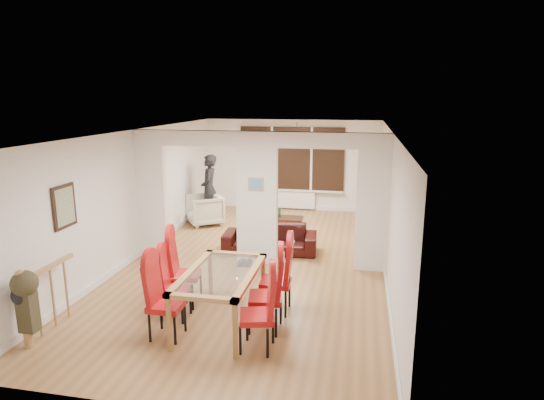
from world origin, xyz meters
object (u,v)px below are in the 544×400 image
(dining_table, at_px, (221,298))
(sofa, at_px, (270,238))
(dining_chair_lc, at_px, (185,270))
(dining_chair_la, at_px, (166,299))
(dining_chair_rb, at_px, (265,292))
(television, at_px, (360,218))
(bottle, at_px, (279,212))
(dining_chair_rc, at_px, (276,277))
(coffee_table, at_px, (282,222))
(dining_chair_lb, at_px, (175,286))
(dining_chair_ra, at_px, (257,310))
(armchair, at_px, (205,210))
(person, at_px, (209,189))
(bowl, at_px, (274,216))

(dining_table, relative_size, sofa, 0.88)
(dining_chair_lc, relative_size, sofa, 0.58)
(dining_chair_la, distance_m, dining_chair_rb, 1.36)
(television, xyz_separation_m, bottle, (-2.02, -0.14, 0.08))
(dining_chair_rc, bearing_deg, coffee_table, 96.31)
(dining_chair_lb, xyz_separation_m, dining_chair_ra, (1.38, -0.61, 0.04))
(dining_chair_ra, bearing_deg, dining_chair_rb, 76.09)
(dining_chair_lc, height_order, dining_chair_rb, dining_chair_rb)
(dining_chair_ra, bearing_deg, armchair, 101.66)
(person, bearing_deg, coffee_table, 72.20)
(sofa, relative_size, bowl, 8.48)
(sofa, relative_size, bottle, 7.72)
(armchair, bearing_deg, dining_chair_la, -19.81)
(dining_chair_la, xyz_separation_m, coffee_table, (0.60, 5.68, -0.43))
(dining_table, bearing_deg, bowl, 92.36)
(dining_table, bearing_deg, armchair, 111.82)
(dining_chair_la, bearing_deg, bowl, 85.38)
(dining_chair_rb, xyz_separation_m, bowl, (-0.87, 5.19, -0.30))
(sofa, xyz_separation_m, coffee_table, (-0.08, 1.94, -0.17))
(sofa, bearing_deg, dining_chair_ra, -85.59)
(dining_chair_lc, height_order, bowl, dining_chair_lc)
(dining_chair_lb, bearing_deg, dining_chair_rb, -14.78)
(dining_chair_lc, relative_size, bottle, 4.45)
(television, relative_size, bottle, 3.95)
(bottle, bearing_deg, dining_chair_rb, -81.95)
(dining_chair_lc, height_order, dining_chair_rc, dining_chair_lc)
(person, xyz_separation_m, television, (3.89, 0.09, -0.60))
(dining_chair_rc, xyz_separation_m, sofa, (-0.63, 2.69, -0.28))
(dining_chair_ra, relative_size, coffee_table, 1.04)
(dining_chair_lb, height_order, dining_chair_rb, dining_chair_rb)
(dining_chair_rb, relative_size, television, 1.14)
(dining_chair_lb, distance_m, bowl, 5.14)
(dining_chair_rb, bearing_deg, dining_chair_rc, 75.79)
(dining_table, xyz_separation_m, dining_chair_rb, (0.65, -0.02, 0.16))
(dining_chair_lc, relative_size, dining_chair_rb, 0.99)
(dining_chair_rb, height_order, coffee_table, dining_chair_rb)
(dining_chair_lb, height_order, television, dining_chair_lb)
(dining_chair_ra, distance_m, bowl, 5.79)
(dining_chair_lb, height_order, coffee_table, dining_chair_lb)
(bottle, bearing_deg, coffee_table, -5.34)
(bottle, bearing_deg, dining_chair_rc, -80.49)
(dining_chair_lb, relative_size, dining_chair_ra, 0.93)
(dining_table, bearing_deg, dining_chair_la, -142.57)
(sofa, bearing_deg, dining_chair_lb, -108.28)
(dining_table, distance_m, dining_chair_ra, 0.86)
(dining_chair_la, bearing_deg, dining_chair_ra, -3.68)
(dining_chair_rb, bearing_deg, coffee_table, 86.90)
(dining_chair_la, bearing_deg, dining_chair_lb, 100.45)
(dining_chair_ra, relative_size, bottle, 4.27)
(sofa, bearing_deg, dining_chair_rc, -81.25)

